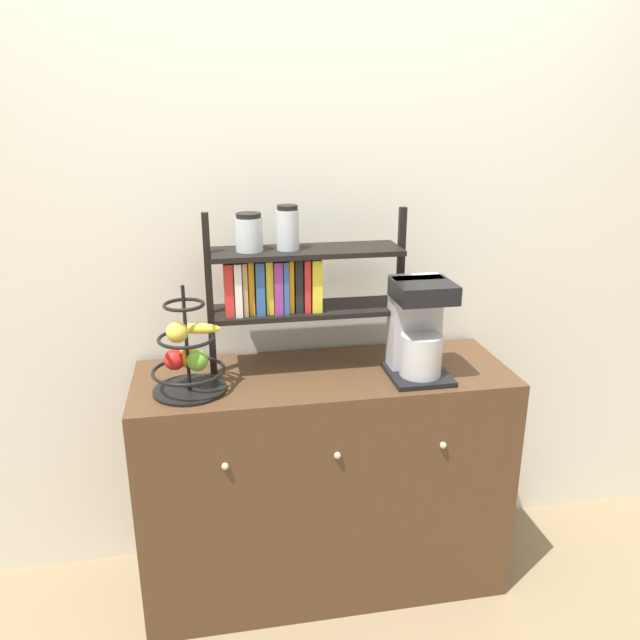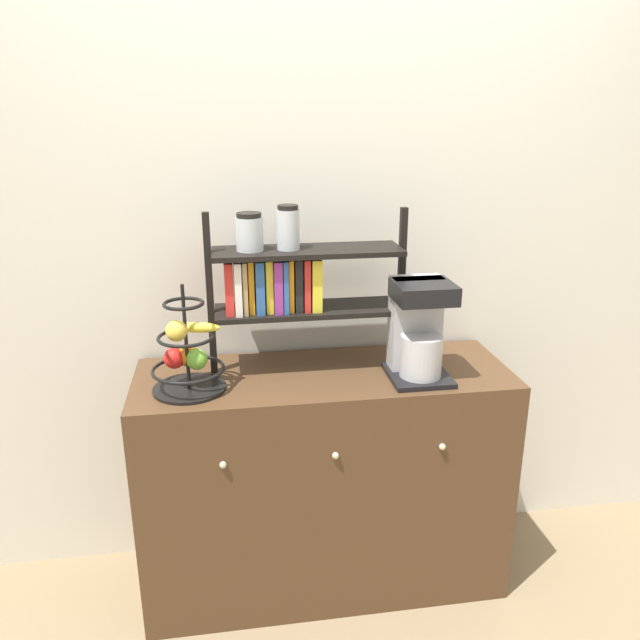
{
  "view_description": "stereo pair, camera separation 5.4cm",
  "coord_description": "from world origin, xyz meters",
  "views": [
    {
      "loc": [
        -0.39,
        -1.79,
        1.79
      ],
      "look_at": [
        -0.01,
        0.24,
        1.09
      ],
      "focal_mm": 35.0,
      "sensor_mm": 36.0,
      "label": 1
    },
    {
      "loc": [
        -0.33,
        -1.8,
        1.79
      ],
      "look_at": [
        -0.01,
        0.24,
        1.09
      ],
      "focal_mm": 35.0,
      "sensor_mm": 36.0,
      "label": 2
    }
  ],
  "objects": [
    {
      "name": "ground_plane",
      "position": [
        0.0,
        0.0,
        0.0
      ],
      "size": [
        12.0,
        12.0,
        0.0
      ],
      "primitive_type": "plane",
      "color": "#847051"
    },
    {
      "name": "fruit_stand",
      "position": [
        -0.47,
        0.17,
        1.01
      ],
      "size": [
        0.25,
        0.25,
        0.37
      ],
      "color": "black",
      "rests_on": "sideboard"
    },
    {
      "name": "wall_back",
      "position": [
        0.0,
        0.52,
        1.3
      ],
      "size": [
        7.0,
        0.05,
        2.6
      ],
      "primitive_type": "cube",
      "color": "silver",
      "rests_on": "ground_plane"
    },
    {
      "name": "coffee_maker",
      "position": [
        0.32,
        0.17,
        1.06
      ],
      "size": [
        0.21,
        0.23,
        0.35
      ],
      "color": "black",
      "rests_on": "sideboard"
    },
    {
      "name": "shelf_hutch",
      "position": [
        -0.13,
        0.31,
        1.23
      ],
      "size": [
        0.71,
        0.2,
        0.59
      ],
      "color": "black",
      "rests_on": "sideboard"
    },
    {
      "name": "sideboard",
      "position": [
        0.0,
        0.24,
        0.44
      ],
      "size": [
        1.35,
        0.5,
        0.89
      ],
      "color": "#4C331E",
      "rests_on": "ground_plane"
    }
  ]
}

